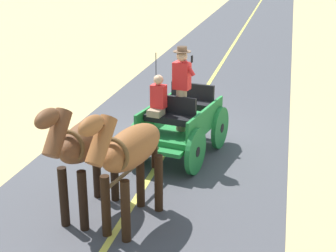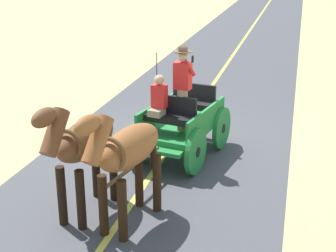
# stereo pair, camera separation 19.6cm
# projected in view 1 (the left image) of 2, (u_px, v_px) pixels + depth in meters

# --- Properties ---
(ground_plane) EXTENTS (200.00, 200.00, 0.00)m
(ground_plane) POSITION_uv_depth(u_px,v_px,m) (172.00, 142.00, 11.92)
(ground_plane) COLOR tan
(road_surface) EXTENTS (5.40, 160.00, 0.01)m
(road_surface) POSITION_uv_depth(u_px,v_px,m) (172.00, 142.00, 11.91)
(road_surface) COLOR #424247
(road_surface) RESTS_ON ground
(road_centre_stripe) EXTENTS (0.12, 160.00, 0.00)m
(road_centre_stripe) POSITION_uv_depth(u_px,v_px,m) (172.00, 142.00, 11.91)
(road_centre_stripe) COLOR #DBCC4C
(road_centre_stripe) RESTS_ON road_surface
(horse_drawn_carriage) EXTENTS (1.84, 4.51, 2.50)m
(horse_drawn_carriage) POSITION_uv_depth(u_px,v_px,m) (179.00, 121.00, 10.85)
(horse_drawn_carriage) COLOR #1E7233
(horse_drawn_carriage) RESTS_ON ground
(horse_near_side) EXTENTS (0.91, 2.15, 2.21)m
(horse_near_side) POSITION_uv_depth(u_px,v_px,m) (129.00, 152.00, 7.92)
(horse_near_side) COLOR brown
(horse_near_side) RESTS_ON ground
(horse_off_side) EXTENTS (0.78, 2.15, 2.21)m
(horse_off_side) POSITION_uv_depth(u_px,v_px,m) (84.00, 144.00, 8.24)
(horse_off_side) COLOR brown
(horse_off_side) RESTS_ON ground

